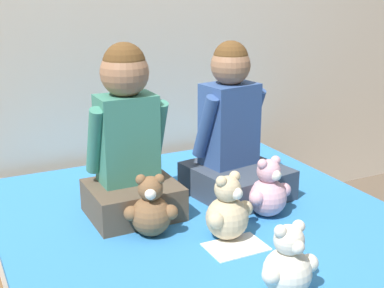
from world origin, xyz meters
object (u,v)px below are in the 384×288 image
(child_on_right, at_px, (233,138))
(teddy_bear_held_by_right_child, at_px, (268,191))
(teddy_bear_between_children, at_px, (228,211))
(sign_card, at_px, (236,247))
(child_on_left, at_px, (129,141))
(bed, at_px, (224,287))
(teddy_bear_held_by_left_child, at_px, (151,210))
(teddy_bear_at_foot_of_bed, at_px, (288,265))

(child_on_right, relative_size, teddy_bear_held_by_right_child, 2.73)
(teddy_bear_between_children, xyz_separation_m, sign_card, (-0.01, -0.08, -0.10))
(teddy_bear_between_children, bearing_deg, child_on_right, 41.58)
(teddy_bear_between_children, distance_m, sign_card, 0.13)
(child_on_left, bearing_deg, sign_card, -63.16)
(child_on_left, xyz_separation_m, sign_card, (0.23, -0.45, -0.30))
(bed, bearing_deg, child_on_left, 123.91)
(child_on_right, xyz_separation_m, teddy_bear_held_by_right_child, (0.01, -0.27, -0.15))
(sign_card, bearing_deg, bed, 85.37)
(teddy_bear_held_by_right_child, bearing_deg, teddy_bear_held_by_left_child, 165.78)
(teddy_bear_between_children, xyz_separation_m, teddy_bear_at_foot_of_bed, (-0.03, -0.40, -0.01))
(child_on_right, bearing_deg, child_on_left, 171.02)
(bed, xyz_separation_m, teddy_bear_at_foot_of_bed, (-0.02, -0.41, 0.31))
(bed, distance_m, teddy_bear_held_by_left_child, 0.42)
(bed, distance_m, child_on_right, 0.63)
(teddy_bear_at_foot_of_bed, bearing_deg, sign_card, 84.70)
(teddy_bear_held_by_left_child, relative_size, teddy_bear_at_foot_of_bed, 1.01)
(teddy_bear_held_by_right_child, height_order, sign_card, teddy_bear_held_by_right_child)
(teddy_bear_held_by_right_child, xyz_separation_m, sign_card, (-0.25, -0.18, -0.10))
(bed, relative_size, teddy_bear_at_foot_of_bed, 8.45)
(teddy_bear_held_by_right_child, relative_size, sign_card, 1.16)
(teddy_bear_held_by_right_child, bearing_deg, bed, -169.40)
(teddy_bear_between_children, bearing_deg, teddy_bear_at_foot_of_bed, -109.81)
(child_on_left, distance_m, teddy_bear_between_children, 0.48)
(teddy_bear_between_children, relative_size, teddy_bear_at_foot_of_bed, 1.06)
(teddy_bear_held_by_right_child, relative_size, teddy_bear_between_children, 0.98)
(teddy_bear_between_children, bearing_deg, teddy_bear_held_by_left_child, 132.43)
(child_on_right, height_order, sign_card, child_on_right)
(child_on_left, relative_size, teddy_bear_between_children, 2.74)
(bed, relative_size, teddy_bear_held_by_right_child, 8.17)
(child_on_left, height_order, teddy_bear_held_by_right_child, child_on_left)
(teddy_bear_held_by_left_child, relative_size, teddy_bear_between_children, 0.95)
(child_on_left, height_order, teddy_bear_at_foot_of_bed, child_on_left)
(child_on_left, xyz_separation_m, teddy_bear_at_foot_of_bed, (0.22, -0.77, -0.20))
(sign_card, bearing_deg, teddy_bear_held_by_right_child, 35.25)
(bed, height_order, teddy_bear_held_by_right_child, teddy_bear_held_by_right_child)
(bed, relative_size, sign_card, 9.51)
(teddy_bear_held_by_left_child, height_order, teddy_bear_at_foot_of_bed, teddy_bear_held_by_left_child)
(child_on_left, distance_m, teddy_bear_at_foot_of_bed, 0.82)
(bed, bearing_deg, teddy_bear_held_by_right_child, 19.21)
(bed, bearing_deg, teddy_bear_between_children, -77.98)
(teddy_bear_held_by_left_child, bearing_deg, child_on_left, 111.67)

